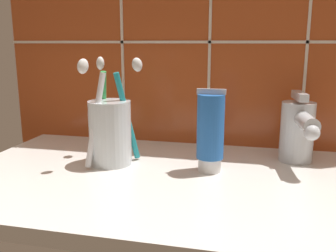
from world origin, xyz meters
TOP-DOWN VIEW (x-y plane):
  - sink_counter at (0.00, 0.00)cm, footprint 65.96×37.43cm
  - tile_wall_backsplash at (0.01, 18.96)cm, footprint 75.96×1.72cm
  - toothbrush_cup at (-11.85, 3.33)cm, footprint 9.13×10.81cm
  - toothpaste_tube at (3.88, 3.23)cm, footprint 4.21×4.01cm
  - sink_faucet at (16.93, 10.62)cm, footprint 5.28×12.56cm

SIDE VIEW (x-z plane):
  - sink_counter at x=0.00cm, z-range 0.00..2.00cm
  - sink_faucet at x=16.93cm, z-range 1.82..13.04cm
  - toothbrush_cup at x=-11.85cm, z-range -0.88..15.88cm
  - toothpaste_tube at x=3.88cm, z-range 1.89..14.25cm
  - tile_wall_backsplash at x=0.01cm, z-range 0.01..54.99cm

